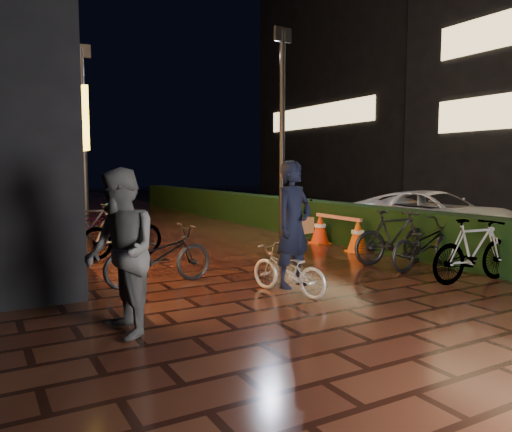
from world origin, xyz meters
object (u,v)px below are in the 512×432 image
bystander_person (121,253)px  van (435,215)px  cyclist (291,245)px  cart_assembly (309,216)px  traffic_barrier (338,232)px

bystander_person → van: 9.92m
van → cyclist: cyclist is taller
van → bystander_person: bearing=-170.0°
cart_assembly → van: bearing=-41.1°
cyclist → cart_assembly: (4.03, 5.17, -0.19)m
bystander_person → cyclist: bearing=99.1°
bystander_person → cyclist: cyclist is taller
bystander_person → traffic_barrier: (6.13, 3.76, -0.58)m
bystander_person → traffic_barrier: bystander_person is taller
van → traffic_barrier: (-3.12, 0.19, -0.27)m
bystander_person → van: bearing=107.5°
bystander_person → van: bystander_person is taller
traffic_barrier → van: bearing=-3.4°
cyclist → cart_assembly: 6.56m
traffic_barrier → cart_assembly: (0.59, 2.02, 0.17)m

